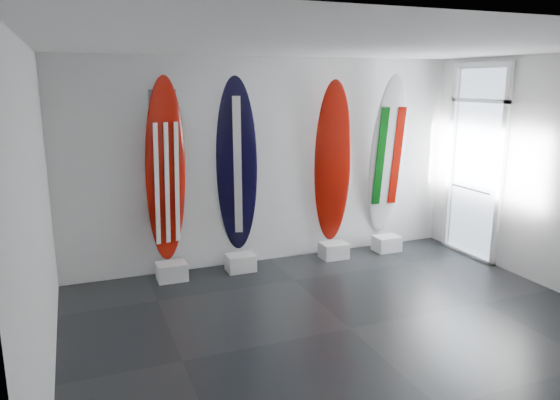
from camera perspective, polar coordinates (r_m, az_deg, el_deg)
name	(u,v)px	position (r m, az deg, el deg)	size (l,w,h in m)	color
floor	(350,329)	(6.00, 7.59, -13.68)	(6.00, 6.00, 0.00)	black
ceiling	(359,45)	(5.38, 8.57, 16.26)	(6.00, 6.00, 0.00)	white
wall_back	(270,162)	(7.73, -1.14, 4.17)	(6.00, 6.00, 0.00)	silver
wall_front	(559,278)	(3.63, 28.07, -7.49)	(6.00, 6.00, 0.00)	silver
wall_left	(37,224)	(4.81, -24.84, -2.41)	(5.00, 5.00, 0.00)	silver
display_block_usa	(172,272)	(7.38, -11.66, -7.61)	(0.40, 0.30, 0.24)	silver
surfboard_usa	(166,171)	(7.12, -12.30, 3.04)	(0.57, 0.08, 2.50)	#940E05
display_block_navy	(241,263)	(7.59, -4.31, -6.79)	(0.40, 0.30, 0.24)	silver
surfboard_navy	(237,167)	(7.34, -4.72, 3.56)	(0.57, 0.08, 2.52)	black
display_block_swiss	(334,250)	(8.14, 5.85, -5.46)	(0.40, 0.30, 0.24)	silver
surfboard_swiss	(333,163)	(7.91, 5.74, 4.04)	(0.55, 0.08, 2.45)	#940E05
display_block_italy	(387,243)	(8.60, 11.50, -4.64)	(0.40, 0.30, 0.24)	silver
surfboard_italy	(387,157)	(8.38, 11.55, 4.60)	(0.58, 0.08, 2.55)	silver
wall_outlet	(100,257)	(7.50, -18.94, -5.85)	(0.09, 0.02, 0.13)	silver
glass_door	(475,165)	(8.48, 20.45, 3.62)	(0.12, 1.16, 2.85)	white
balcony	(535,216)	(9.59, 25.95, -1.53)	(2.80, 2.20, 1.20)	slate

